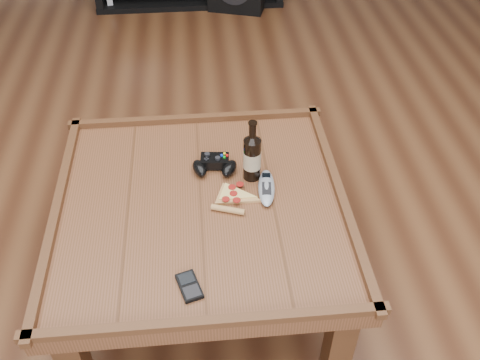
{
  "coord_description": "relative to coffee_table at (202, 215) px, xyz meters",
  "views": [
    {
      "loc": [
        0.01,
        -1.32,
        1.74
      ],
      "look_at": [
        0.14,
        0.03,
        0.52
      ],
      "focal_mm": 40.0,
      "sensor_mm": 36.0,
      "label": 1
    }
  ],
  "objects": [
    {
      "name": "ground",
      "position": [
        0.0,
        0.0,
        -0.39
      ],
      "size": [
        6.0,
        6.0,
        0.0
      ],
      "primitive_type": "plane",
      "color": "#492614",
      "rests_on": "ground"
    },
    {
      "name": "coffee_table",
      "position": [
        0.0,
        0.0,
        0.0
      ],
      "size": [
        1.03,
        1.03,
        0.48
      ],
      "color": "#543118",
      "rests_on": "ground"
    },
    {
      "name": "beer_bottle",
      "position": [
        0.19,
        0.12,
        0.16
      ],
      "size": [
        0.06,
        0.06,
        0.24
      ],
      "color": "black",
      "rests_on": "coffee_table"
    },
    {
      "name": "game_controller",
      "position": [
        0.06,
        0.17,
        0.08
      ],
      "size": [
        0.18,
        0.13,
        0.05
      ],
      "rotation": [
        0.0,
        0.0,
        -0.1
      ],
      "color": "black",
      "rests_on": "coffee_table"
    },
    {
      "name": "pizza_slice",
      "position": [
        0.11,
        0.01,
        0.07
      ],
      "size": [
        0.19,
        0.24,
        0.02
      ],
      "rotation": [
        0.0,
        0.0,
        -0.33
      ],
      "color": "tan",
      "rests_on": "coffee_table"
    },
    {
      "name": "smartphone",
      "position": [
        -0.05,
        -0.35,
        0.07
      ],
      "size": [
        0.09,
        0.12,
        0.01
      ],
      "rotation": [
        0.0,
        0.0,
        0.3
      ],
      "color": "black",
      "rests_on": "coffee_table"
    },
    {
      "name": "remote_control",
      "position": [
        0.23,
        0.04,
        0.07
      ],
      "size": [
        0.08,
        0.2,
        0.03
      ],
      "rotation": [
        0.0,
        0.0,
        -0.11
      ],
      "color": "#9399A0",
      "rests_on": "coffee_table"
    }
  ]
}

